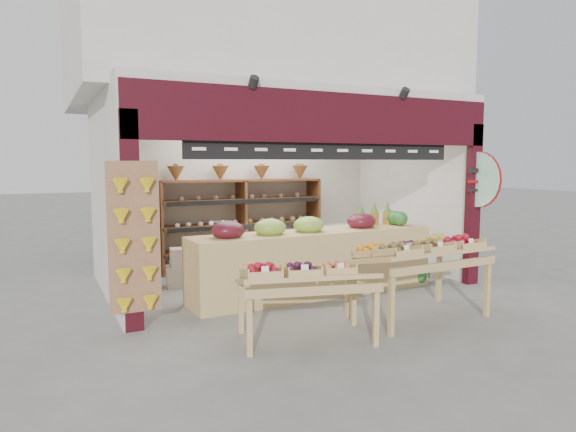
# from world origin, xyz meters

# --- Properties ---
(ground) EXTENTS (60.00, 60.00, 0.00)m
(ground) POSITION_xyz_m (0.00, 0.00, 0.00)
(ground) COLOR slate
(ground) RESTS_ON ground
(shop_structure) EXTENTS (6.36, 5.12, 5.40)m
(shop_structure) POSITION_xyz_m (0.00, 1.61, 3.92)
(shop_structure) COLOR beige
(shop_structure) RESTS_ON ground
(banana_board) EXTENTS (0.60, 0.15, 1.80)m
(banana_board) POSITION_xyz_m (-2.73, -1.17, 1.12)
(banana_board) COLOR #986845
(banana_board) RESTS_ON ground
(gift_sign) EXTENTS (0.04, 0.93, 0.92)m
(gift_sign) POSITION_xyz_m (2.75, -1.15, 1.75)
(gift_sign) COLOR #B8E8C8
(gift_sign) RESTS_ON ground
(back_shelving) EXTENTS (3.21, 0.53, 1.97)m
(back_shelving) POSITION_xyz_m (-0.20, 1.94, 1.17)
(back_shelving) COLOR brown
(back_shelving) RESTS_ON ground
(refrigerator) EXTENTS (0.79, 0.79, 1.97)m
(refrigerator) POSITION_xyz_m (-2.29, 1.82, 0.98)
(refrigerator) COLOR #AEB0B5
(refrigerator) RESTS_ON ground
(cardboard_stack) EXTENTS (0.99, 0.72, 0.64)m
(cardboard_stack) POSITION_xyz_m (-1.45, 0.88, 0.23)
(cardboard_stack) COLOR silver
(cardboard_stack) RESTS_ON ground
(mid_counter) EXTENTS (3.97, 0.92, 1.22)m
(mid_counter) POSITION_xyz_m (0.04, -0.52, 0.54)
(mid_counter) COLOR tan
(mid_counter) RESTS_ON ground
(display_table_left) EXTENTS (1.69, 1.20, 0.98)m
(display_table_left) POSITION_xyz_m (-1.12, -2.21, 0.76)
(display_table_left) COLOR tan
(display_table_left) RESTS_ON ground
(display_table_right) EXTENTS (1.79, 1.06, 1.10)m
(display_table_right) POSITION_xyz_m (0.71, -2.13, 0.87)
(display_table_right) COLOR tan
(display_table_right) RESTS_ON ground
(watermelon_pile) EXTENTS (0.74, 0.74, 0.58)m
(watermelon_pile) POSITION_xyz_m (1.87, -0.49, 0.19)
(watermelon_pile) COLOR #1A4517
(watermelon_pile) RESTS_ON ground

